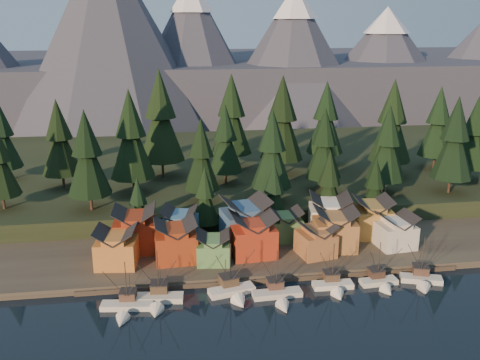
{
  "coord_description": "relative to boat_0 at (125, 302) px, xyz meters",
  "views": [
    {
      "loc": [
        -21.26,
        -82.46,
        52.45
      ],
      "look_at": [
        -4.89,
        30.0,
        17.75
      ],
      "focal_mm": 40.0,
      "sensor_mm": 36.0,
      "label": 1
    }
  ],
  "objects": [
    {
      "name": "house_front_4",
      "position": [
        40.86,
        15.93,
        3.62
      ],
      "size": [
        8.8,
        9.26,
        7.58
      ],
      "rotation": [
        0.0,
        0.0,
        0.2
      ],
      "color": "#9C6337",
      "rests_on": "shore_strip"
    },
    {
      "name": "tree_shore_3",
      "position": [
        48.64,
        32.36,
        10.41
      ],
      "size": [
        8.46,
        8.46,
        19.71
      ],
      "color": "#332319",
      "rests_on": "shore_strip"
    },
    {
      "name": "ground",
      "position": [
        29.64,
        -7.64,
        -1.86
      ],
      "size": [
        500.0,
        500.0,
        0.0
      ],
      "primitive_type": "plane",
      "color": "black",
      "rests_on": "ground"
    },
    {
      "name": "tree_hill_8",
      "position": [
        43.64,
        64.36,
        20.77
      ],
      "size": [
        13.05,
        13.05,
        30.41
      ],
      "color": "#332319",
      "rests_on": "hillside"
    },
    {
      "name": "boat_6",
      "position": [
        59.59,
        2.27,
        0.3
      ],
      "size": [
        9.04,
        9.59,
        10.89
      ],
      "rotation": [
        0.0,
        0.0,
        -0.3
      ],
      "color": "beige",
      "rests_on": "ground"
    },
    {
      "name": "house_back_4",
      "position": [
        47.16,
        26.31,
        5.01
      ],
      "size": [
        10.88,
        10.58,
        10.24
      ],
      "rotation": [
        0.0,
        0.0,
        -0.18
      ],
      "color": "silver",
      "rests_on": "shore_strip"
    },
    {
      "name": "dock",
      "position": [
        29.64,
        8.86,
        -1.36
      ],
      "size": [
        80.0,
        4.0,
        1.0
      ],
      "primitive_type": "cube",
      "color": "#453C31",
      "rests_on": "ground"
    },
    {
      "name": "boat_1",
      "position": [
        5.97,
        1.99,
        0.31
      ],
      "size": [
        9.96,
        10.67,
        11.37
      ],
      "rotation": [
        0.0,
        0.0,
        -0.11
      ],
      "color": "beige",
      "rests_on": "ground"
    },
    {
      "name": "house_front_3",
      "position": [
        26.96,
        18.03,
        4.75
      ],
      "size": [
        10.22,
        9.81,
        9.73
      ],
      "rotation": [
        0.0,
        0.0,
        0.08
      ],
      "color": "#A12F19",
      "rests_on": "shore_strip"
    },
    {
      "name": "tree_hill_4",
      "position": [
        7.64,
        67.36,
        21.9
      ],
      "size": [
        13.94,
        13.94,
        32.48
      ],
      "color": "#332319",
      "rests_on": "hillside"
    },
    {
      "name": "shore_strip",
      "position": [
        29.64,
        32.36,
        -1.11
      ],
      "size": [
        400.0,
        50.0,
        1.5
      ],
      "primitive_type": "cube",
      "color": "#352F27",
      "rests_on": "ground"
    },
    {
      "name": "house_back_1",
      "position": [
        11.23,
        26.36,
        4.31
      ],
      "size": [
        9.35,
        9.43,
        8.89
      ],
      "rotation": [
        0.0,
        0.0,
        -0.2
      ],
      "color": "teal",
      "rests_on": "shore_strip"
    },
    {
      "name": "house_front_0",
      "position": [
        -2.61,
        16.9,
        4.09
      ],
      "size": [
        9.33,
        8.92,
        8.47
      ],
      "rotation": [
        0.0,
        0.0,
        -0.12
      ],
      "color": "#B8702F",
      "rests_on": "shore_strip"
    },
    {
      "name": "tree_hill_3",
      "position": [
        -0.36,
        52.36,
        19.85
      ],
      "size": [
        12.33,
        12.33,
        28.73
      ],
      "color": "#332319",
      "rests_on": "hillside"
    },
    {
      "name": "tree_hill_15",
      "position": [
        29.64,
        74.36,
        20.58
      ],
      "size": [
        12.91,
        12.91,
        30.07
      ],
      "color": "#332319",
      "rests_on": "hillside"
    },
    {
      "name": "tree_hill_2",
      "position": [
        -10.36,
        40.36,
        18.09
      ],
      "size": [
        10.95,
        10.95,
        25.52
      ],
      "color": "#332319",
      "rests_on": "hillside"
    },
    {
      "name": "house_front_2",
      "position": [
        17.94,
        15.41,
        3.23
      ],
      "size": [
        7.75,
        7.8,
        6.83
      ],
      "rotation": [
        0.0,
        0.0,
        -0.12
      ],
      "color": "#518749",
      "rests_on": "shore_strip"
    },
    {
      "name": "hillside",
      "position": [
        29.64,
        82.36,
        1.14
      ],
      "size": [
        420.0,
        100.0,
        6.0
      ],
      "primitive_type": "cube",
      "color": "black",
      "rests_on": "ground"
    },
    {
      "name": "house_back_2",
      "position": [
        26.42,
        24.78,
        5.44
      ],
      "size": [
        11.89,
        11.2,
        11.05
      ],
      "rotation": [
        0.0,
        0.0,
        0.17
      ],
      "color": "#34567B",
      "rests_on": "shore_strip"
    },
    {
      "name": "boat_3",
      "position": [
        29.14,
        0.35,
        0.06
      ],
      "size": [
        10.08,
        10.91,
        10.58
      ],
      "rotation": [
        0.0,
        0.0,
        0.05
      ],
      "color": "beige",
      "rests_on": "ground"
    },
    {
      "name": "house_back_3",
      "position": [
        36.04,
        25.18,
        3.66
      ],
      "size": [
        7.67,
        6.85,
        7.66
      ],
      "rotation": [
        0.0,
        0.0,
        0.02
      ],
      "color": "#4E7740",
      "rests_on": "shore_strip"
    },
    {
      "name": "tree_hill_7",
      "position": [
        35.64,
        40.36,
        17.66
      ],
      "size": [
        10.61,
        10.61,
        24.73
      ],
      "color": "#332319",
      "rests_on": "hillside"
    },
    {
      "name": "tree_hill_17",
      "position": [
        97.64,
        50.36,
        17.91
      ],
      "size": [
        10.81,
        10.81,
        25.19
      ],
      "color": "#332319",
      "rests_on": "hillside"
    },
    {
      "name": "tree_shore_2",
      "position": [
        34.64,
        32.36,
        9.06
      ],
      "size": [
        7.41,
        7.41,
        17.25
      ],
      "color": "#332319",
      "rests_on": "shore_strip"
    },
    {
      "name": "tree_hill_6",
      "position": [
        25.64,
        57.36,
        16.94
      ],
      "size": [
        10.05,
        10.05,
        23.41
      ],
      "color": "#332319",
      "rests_on": "hillside"
    },
    {
      "name": "house_front_5",
      "position": [
        46.04,
        18.54,
        4.75
      ],
      "size": [
        10.03,
        9.28,
        9.72
      ],
      "rotation": [
        0.0,
        0.0,
        -0.1
      ],
      "color": "#996636",
      "rests_on": "shore_strip"
    },
    {
      "name": "house_back_5",
      "position": [
        57.28,
        24.72,
        4.71
      ],
      "size": [
        9.32,
        9.42,
        9.66
      ],
      "rotation": [
        0.0,
        0.0,
        -0.09
      ],
      "color": "olive",
      "rests_on": "shore_strip"
    },
    {
      "name": "house_back_0",
      "position": [
        1.03,
        24.36,
        4.96
      ],
      "size": [
        9.62,
        9.26,
        10.14
      ],
      "rotation": [
        0.0,
        0.0,
        -0.04
      ],
      "color": "maroon",
      "rests_on": "shore_strip"
    },
    {
      "name": "house_front_1",
      "position": [
        9.94,
        17.84,
        4.46
      ],
      "size": [
        9.39,
        9.06,
        9.17
      ],
      "rotation": [
        0.0,
        0.0,
        0.06
      ],
      "color": "#923416",
      "rests_on": "shore_strip"
    },
    {
      "name": "tree_shore_0",
      "position": [
        1.64,
        32.36,
        7.78
      ],
      "size": [
        6.4,
        6.4,
        14.92
      ],
      "color": "#332319",
      "rests_on": "shore_strip"
    },
    {
      "name": "tree_shore_1",
      "position": [
        17.64,
        32.36,
        8.75
      ],
      "size": [
        7.16,
        7.16,
        16.69
      ],
      "color": "#332319",
      "rests_on": "shore_strip"
    },
    {
      "name": "tree_hill_16",
      "position": [
        -38.36,
        70.36,
        17.32
      ],
      "size": [
        10.35,
        10.35,
        24.11
      ],
      "color": "#332319",
      "rests_on": "hillside"
    },
    {
      "name": "boat_2",
      "position": [
        20.62,
        2.93,
        0.43
      ],
      "size": [
        9.84,
        10.4,
        11.66
      ],
      "rotation": [
        0.0,
        0.0,
        0.22
      ],
      "color": "silver",
      "rests_on": "ground"
    },
    {
      "name": "house_front_6",
      "position": [
        60.24,
        17.4,
        3.83
      ],
      "size": [
        8.67,
        8.28,
        7.97
      ],
      "rotation": [
        0.0,
        0.0,
        0.1
      ],
      "color": "beige",
      "rests_on": "shore_strip"
    },
    {
      "name": "tree_hill_11",
      "position": [
        67.64,
        42.36,
        17.57
      ],
      "size": [
        10.55,
        10.55,
        24.58
      ],
      "color": "#332319",
      "rests_on": "hillside"
    },
    {
      "name": "tree_hill_1",
      "position": [
        -20.36,
        60.36,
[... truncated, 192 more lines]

